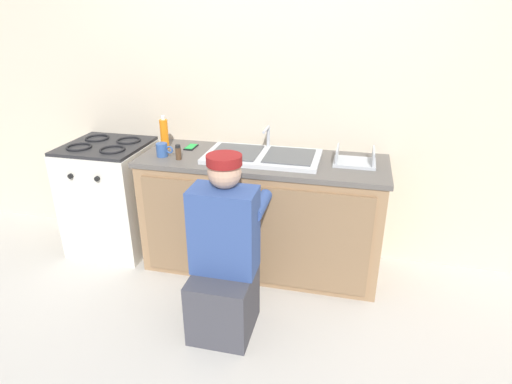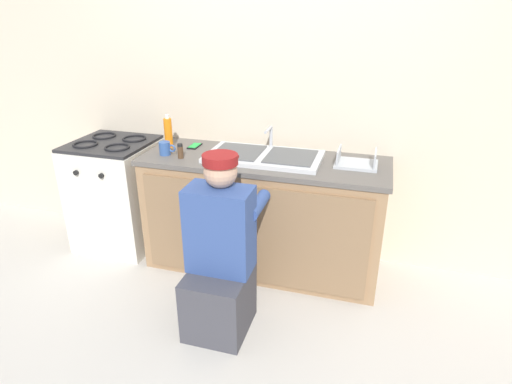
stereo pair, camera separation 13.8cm
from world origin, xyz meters
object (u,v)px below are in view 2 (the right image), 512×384
Objects in this scene: coffee_mug at (165,148)px; soap_bottle_orange at (168,132)px; stove_range at (118,193)px; spice_bottle_pepper at (180,151)px; dish_rack_tray at (356,162)px; cell_phone at (195,146)px; sink_double_basin at (264,156)px; plumber_person at (220,261)px.

soap_bottle_orange is at bearing 108.48° from coffee_mug.
spice_bottle_pepper is at bearing -12.98° from stove_range.
dish_rack_tray is (1.20, 0.19, -0.03)m from spice_bottle_pepper.
cell_phone is at bearing 92.87° from spice_bottle_pepper.
sink_double_basin reaches higher than stove_range.
sink_double_basin is 1.31m from stove_range.
plumber_person is 4.42× the size of soap_bottle_orange.
spice_bottle_pepper is (0.01, -0.27, 0.04)m from cell_phone.
dish_rack_tray reaches higher than spice_bottle_pepper.
sink_double_basin is at bearing 0.10° from stove_range.
spice_bottle_pepper is 0.29m from soap_bottle_orange.
spice_bottle_pepper is at bearing 130.74° from plumber_person.
sink_double_basin is at bearing 84.88° from plumber_person.
sink_double_basin is 0.72× the size of plumber_person.
stove_range is 7.08× the size of coffee_mug.
dish_rack_tray is (1.87, 0.04, 0.45)m from stove_range.
sink_double_basin is at bearing -11.15° from cell_phone.
plumber_person is at bearing -48.72° from soap_bottle_orange.
sink_double_basin is at bearing 9.64° from coffee_mug.
dish_rack_tray reaches higher than stove_range.
sink_double_basin is 0.77m from soap_bottle_orange.
dish_rack_tray reaches higher than coffee_mug.
spice_bottle_pepper is (-0.57, -0.16, 0.03)m from sink_double_basin.
stove_range is at bearing -179.90° from sink_double_basin.
sink_double_basin is 2.86× the size of dish_rack_tray.
plumber_person reaches higher than sink_double_basin.
spice_bottle_pepper is 0.37× the size of dish_rack_tray.
coffee_mug is at bearing -170.36° from sink_double_basin.
soap_bottle_orange is (0.48, 0.06, 0.53)m from stove_range.
dish_rack_tray is at bearing 1.11° from stove_range.
dish_rack_tray is at bearing 47.90° from plumber_person.
plumber_person is (-0.07, -0.74, -0.42)m from sink_double_basin.
cell_phone is 1.11× the size of coffee_mug.
coffee_mug is 0.45× the size of dish_rack_tray.
dish_rack_tray is (1.21, -0.08, 0.02)m from cell_phone.
stove_range is 3.19× the size of dish_rack_tray.
soap_bottle_orange is (-0.20, 0.21, 0.06)m from spice_bottle_pepper.
soap_bottle_orange reaches higher than dish_rack_tray.
coffee_mug is 1.34m from dish_rack_tray.
cell_phone is at bearing 10.05° from stove_range.
coffee_mug reaches higher than stove_range.
spice_bottle_pepper reaches higher than stove_range.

